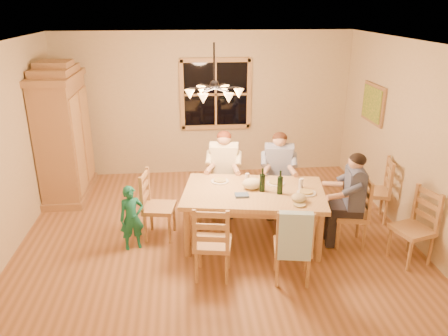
{
  "coord_description": "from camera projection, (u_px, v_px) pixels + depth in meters",
  "views": [
    {
      "loc": [
        -0.4,
        -5.64,
        3.18
      ],
      "look_at": [
        0.14,
        0.1,
        0.97
      ],
      "focal_mm": 35.0,
      "sensor_mm": 36.0,
      "label": 1
    }
  ],
  "objects": [
    {
      "name": "plate_woman",
      "position": [
        220.0,
        181.0,
        6.25
      ],
      "size": [
        0.26,
        0.26,
        0.02
      ],
      "primitive_type": "cylinder",
      "color": "white",
      "rests_on": "dining_table"
    },
    {
      "name": "adult_woman",
      "position": [
        224.0,
        162.0,
        6.8
      ],
      "size": [
        0.45,
        0.48,
        0.87
      ],
      "rotation": [
        0.0,
        0.0,
        2.97
      ],
      "color": "beige",
      "rests_on": "floor"
    },
    {
      "name": "wine_bottle_a",
      "position": [
        262.0,
        180.0,
        5.89
      ],
      "size": [
        0.08,
        0.08,
        0.33
      ],
      "primitive_type": "cylinder",
      "color": "black",
      "rests_on": "dining_table"
    },
    {
      "name": "window",
      "position": [
        216.0,
        94.0,
        8.17
      ],
      "size": [
        1.3,
        0.06,
        1.3
      ],
      "color": "black",
      "rests_on": "wall_back"
    },
    {
      "name": "napkin",
      "position": [
        242.0,
        195.0,
        5.78
      ],
      "size": [
        0.2,
        0.17,
        0.03
      ],
      "primitive_type": "cube",
      "rotation": [
        0.0,
        0.0,
        -0.17
      ],
      "color": "slate",
      "rests_on": "dining_table"
    },
    {
      "name": "wine_glass_a",
      "position": [
        247.0,
        178.0,
        6.2
      ],
      "size": [
        0.06,
        0.06,
        0.14
      ],
      "primitive_type": "cylinder",
      "color": "silver",
      "rests_on": "dining_table"
    },
    {
      "name": "chair_end_right",
      "position": [
        349.0,
        224.0,
        6.02
      ],
      "size": [
        0.49,
        0.5,
        0.99
      ],
      "rotation": [
        0.0,
        0.0,
        1.4
      ],
      "color": "#9C6945",
      "rests_on": "floor"
    },
    {
      "name": "child",
      "position": [
        132.0,
        218.0,
        5.87
      ],
      "size": [
        0.38,
        0.31,
        0.91
      ],
      "primitive_type": "imported",
      "rotation": [
        0.0,
        0.0,
        0.33
      ],
      "color": "#1A785D",
      "rests_on": "floor"
    },
    {
      "name": "chair_far_left",
      "position": [
        224.0,
        193.0,
        6.99
      ],
      "size": [
        0.5,
        0.49,
        0.99
      ],
      "rotation": [
        0.0,
        0.0,
        2.97
      ],
      "color": "#9C6945",
      "rests_on": "floor"
    },
    {
      "name": "chair_near_left",
      "position": [
        213.0,
        254.0,
        5.31
      ],
      "size": [
        0.5,
        0.49,
        0.99
      ],
      "rotation": [
        0.0,
        0.0,
        -0.17
      ],
      "color": "#9C6945",
      "rests_on": "floor"
    },
    {
      "name": "plate_plaid",
      "position": [
        275.0,
        183.0,
        6.18
      ],
      "size": [
        0.26,
        0.26,
        0.02
      ],
      "primitive_type": "cylinder",
      "color": "white",
      "rests_on": "dining_table"
    },
    {
      "name": "chair_spare_back",
      "position": [
        372.0,
        201.0,
        6.73
      ],
      "size": [
        0.52,
        0.53,
        0.99
      ],
      "rotation": [
        0.0,
        0.0,
        1.31
      ],
      "color": "#9C6945",
      "rests_on": "floor"
    },
    {
      "name": "ceiling",
      "position": [
        214.0,
        42.0,
        5.45
      ],
      "size": [
        5.5,
        5.0,
        0.02
      ],
      "primitive_type": "cube",
      "color": "white",
      "rests_on": "wall_back"
    },
    {
      "name": "plate_slate",
      "position": [
        306.0,
        193.0,
        5.86
      ],
      "size": [
        0.26,
        0.26,
        0.02
      ],
      "primitive_type": "cylinder",
      "color": "white",
      "rests_on": "dining_table"
    },
    {
      "name": "wall_back",
      "position": [
        205.0,
        105.0,
        8.26
      ],
      "size": [
        5.5,
        0.02,
        2.7
      ],
      "primitive_type": "cube",
      "color": "#C3AF8A",
      "rests_on": "floor"
    },
    {
      "name": "dining_table",
      "position": [
        254.0,
        197.0,
        5.99
      ],
      "size": [
        2.08,
        1.47,
        0.76
      ],
      "rotation": [
        0.0,
        0.0,
        -0.17
      ],
      "color": "#B17F4E",
      "rests_on": "floor"
    },
    {
      "name": "adult_slate_man",
      "position": [
        353.0,
        188.0,
        5.83
      ],
      "size": [
        0.48,
        0.45,
        0.87
      ],
      "rotation": [
        0.0,
        0.0,
        1.4
      ],
      "color": "#444D6D",
      "rests_on": "floor"
    },
    {
      "name": "wine_bottle_b",
      "position": [
        280.0,
        182.0,
        5.81
      ],
      "size": [
        0.08,
        0.08,
        0.33
      ],
      "primitive_type": "cylinder",
      "color": "black",
      "rests_on": "dining_table"
    },
    {
      "name": "wine_glass_b",
      "position": [
        301.0,
        183.0,
        6.02
      ],
      "size": [
        0.06,
        0.06,
        0.14
      ],
      "primitive_type": "cylinder",
      "color": "silver",
      "rests_on": "dining_table"
    },
    {
      "name": "towel",
      "position": [
        295.0,
        236.0,
        4.92
      ],
      "size": [
        0.39,
        0.16,
        0.58
      ],
      "primitive_type": "cube",
      "rotation": [
        0.0,
        0.0,
        -0.17
      ],
      "color": "#A9D4E5",
      "rests_on": "chair_near_right"
    },
    {
      "name": "chandelier",
      "position": [
        214.0,
        92.0,
        5.68
      ],
      "size": [
        0.77,
        0.68,
        0.71
      ],
      "color": "black",
      "rests_on": "ceiling"
    },
    {
      "name": "wall_left",
      "position": [
        5.0,
        151.0,
        5.7
      ],
      "size": [
        0.02,
        5.0,
        2.7
      ],
      "primitive_type": "cube",
      "color": "#C3AF8A",
      "rests_on": "floor"
    },
    {
      "name": "armoire",
      "position": [
        64.0,
        137.0,
        7.32
      ],
      "size": [
        0.66,
        1.4,
        2.3
      ],
      "color": "#8A5F3C",
      "rests_on": "floor"
    },
    {
      "name": "floor",
      "position": [
        215.0,
        232.0,
        6.42
      ],
      "size": [
        5.5,
        5.5,
        0.0
      ],
      "primitive_type": "plane",
      "color": "brown",
      "rests_on": "ground"
    },
    {
      "name": "adult_plaid_man",
      "position": [
        279.0,
        163.0,
        6.74
      ],
      "size": [
        0.45,
        0.48,
        0.87
      ],
      "rotation": [
        0.0,
        0.0,
        2.97
      ],
      "color": "#314787",
      "rests_on": "floor"
    },
    {
      "name": "wall_right",
      "position": [
        408.0,
        139.0,
        6.17
      ],
      "size": [
        0.02,
        5.0,
        2.7
      ],
      "primitive_type": "cube",
      "color": "#C3AF8A",
      "rests_on": "floor"
    },
    {
      "name": "chair_near_right",
      "position": [
        292.0,
        257.0,
        5.24
      ],
      "size": [
        0.5,
        0.49,
        0.99
      ],
      "rotation": [
        0.0,
        0.0,
        -0.17
      ],
      "color": "#9C6945",
      "rests_on": "floor"
    },
    {
      "name": "chair_far_right",
      "position": [
        277.0,
        195.0,
        6.93
      ],
      "size": [
        0.5,
        0.49,
        0.99
      ],
      "rotation": [
        0.0,
        0.0,
        2.97
      ],
      "color": "#9C6945",
      "rests_on": "floor"
    },
    {
      "name": "chair_spare_front",
      "position": [
        410.0,
        240.0,
        5.62
      ],
      "size": [
        0.53,
        0.54,
        0.99
      ],
      "rotation": [
        0.0,
        0.0,
        1.86
      ],
      "color": "#9C6945",
      "rests_on": "floor"
    },
    {
      "name": "cap",
      "position": [
        299.0,
        198.0,
        5.61
      ],
      "size": [
        0.2,
        0.2,
        0.11
      ],
      "primitive_type": "ellipsoid",
      "color": "tan",
      "rests_on": "dining_table"
    },
    {
      "name": "painting",
      "position": [
        373.0,
        104.0,
        7.2
      ],
      "size": [
        0.06,
        0.78,
        0.64
      ],
      "color": "#8A5F3C",
      "rests_on": "wall_right"
    },
    {
      "name": "chair_end_left",
      "position": [
        160.0,
        217.0,
        6.21
      ],
      "size": [
        0.49,
        0.5,
        0.99
      ],
      "rotation": [
        0.0,
        0.0,
        -1.74
      ],
      "color": "#9C6945",
      "rests_on": "floor"
    },
    {
      "name": "cloth_bundle",
      "position": [
        252.0,
        183.0,
        6.0
      ],
      "size": [
        0.28,
        0.22,
        0.15
      ],
      "primitive_type": "ellipsoid",
      "color": "beige",
      "rests_on": "dining_table"
    }
  ]
}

